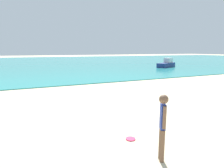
{
  "coord_description": "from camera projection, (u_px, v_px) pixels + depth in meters",
  "views": [
    {
      "loc": [
        -3.43,
        1.8,
        2.48
      ],
      "look_at": [
        -0.22,
        8.9,
        1.12
      ],
      "focal_mm": 31.13,
      "sensor_mm": 36.0,
      "label": 1
    }
  ],
  "objects": [
    {
      "name": "boat_near",
      "position": [
        167.0,
        64.0,
        28.18
      ],
      "size": [
        3.92,
        2.79,
        1.29
      ],
      "rotation": [
        0.0,
        0.0,
        3.61
      ],
      "color": "navy",
      "rests_on": "water"
    },
    {
      "name": "person_standing",
      "position": [
        163.0,
        124.0,
        4.29
      ],
      "size": [
        0.2,
        0.33,
        1.53
      ],
      "rotation": [
        0.0,
        0.0,
        1.12
      ],
      "color": "brown",
      "rests_on": "ground"
    },
    {
      "name": "water",
      "position": [
        42.0,
        62.0,
        40.86
      ],
      "size": [
        160.0,
        60.0,
        0.06
      ],
      "primitive_type": "cube",
      "color": "teal",
      "rests_on": "ground"
    },
    {
      "name": "frisbee",
      "position": [
        131.0,
        139.0,
        5.47
      ],
      "size": [
        0.27,
        0.27,
        0.03
      ],
      "primitive_type": "cylinder",
      "color": "#E51E4C",
      "rests_on": "ground"
    }
  ]
}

